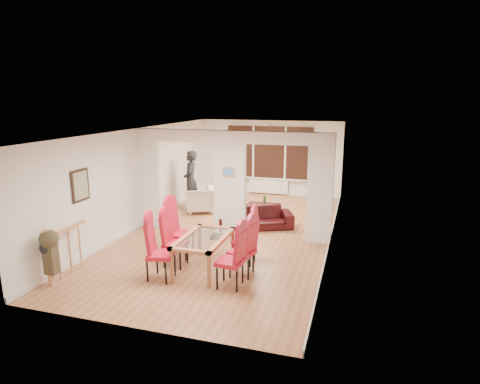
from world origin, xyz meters
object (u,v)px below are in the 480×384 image
at_px(dining_chair_la, 160,250).
at_px(armchair, 200,199).
at_px(bottle, 265,200).
at_px(bowl, 269,204).
at_px(sofa, 255,217).
at_px(television, 315,202).
at_px(person, 191,180).
at_px(dining_chair_lc, 180,230).
at_px(coffee_table, 264,207).
at_px(dining_table, 204,254).
at_px(dining_chair_lb, 175,240).
at_px(dining_chair_rb, 242,248).
at_px(dining_chair_ra, 230,257).
at_px(dining_chair_rc, 244,237).

height_order(dining_chair_la, armchair, dining_chair_la).
xyz_separation_m(bottle, bowl, (0.14, -0.03, -0.12)).
distance_m(bottle, bowl, 0.19).
bearing_deg(bottle, sofa, -86.01).
distance_m(sofa, television, 2.55).
bearing_deg(person, dining_chair_lc, 3.82).
bearing_deg(television, coffee_table, 129.28).
xyz_separation_m(dining_table, sofa, (0.29, 2.90, -0.07)).
height_order(dining_chair_la, dining_chair_lb, dining_chair_la).
bearing_deg(dining_chair_lc, dining_chair_lb, -70.24).
xyz_separation_m(dining_chair_rb, bottle, (-0.60, 4.45, -0.19)).
xyz_separation_m(dining_chair_rb, armchair, (-2.46, 3.91, -0.17)).
distance_m(dining_chair_lc, dining_chair_ra, 1.80).
height_order(dining_table, dining_chair_rc, dining_chair_rc).
distance_m(dining_chair_lb, sofa, 3.01).
relative_size(dining_chair_la, person, 0.64).
height_order(dining_chair_la, dining_chair_rb, dining_chair_la).
bearing_deg(coffee_table, person, -171.24).
distance_m(dining_chair_lb, bowl, 4.49).
relative_size(television, bowl, 4.62).
relative_size(dining_chair_la, dining_chair_lb, 1.06).
xyz_separation_m(dining_chair_lb, coffee_table, (0.78, 4.48, -0.43)).
bearing_deg(dining_table, person, 116.56).
distance_m(dining_chair_rb, bottle, 4.49).
height_order(dining_chair_la, bowl, dining_chair_la).
bearing_deg(person, armchair, 40.06).
relative_size(dining_chair_lb, dining_chair_ra, 0.97).
bearing_deg(dining_table, bottle, 87.66).
height_order(dining_table, dining_chair_ra, dining_chair_ra).
height_order(dining_chair_lb, dining_chair_lc, dining_chair_lc).
xyz_separation_m(television, coffee_table, (-1.49, -0.54, -0.15)).
relative_size(dining_chair_lc, television, 1.30).
bearing_deg(dining_chair_rb, dining_chair_la, -143.03).
distance_m(dining_chair_la, bowl, 5.12).
height_order(dining_chair_rc, television, dining_chair_rc).
relative_size(dining_chair_la, sofa, 0.59).
distance_m(dining_chair_ra, television, 5.67).
height_order(dining_table, television, dining_table).
bearing_deg(dining_chair_lc, armchair, 112.32).
bearing_deg(dining_table, television, 72.20).
bearing_deg(bowl, dining_chair_lc, -105.52).
xyz_separation_m(sofa, bottle, (-0.11, 1.55, 0.08)).
bearing_deg(dining_chair_rb, bottle, 111.43).
xyz_separation_m(person, bottle, (2.27, 0.27, -0.53)).
height_order(dining_chair_lb, coffee_table, dining_chair_lb).
distance_m(dining_chair_la, dining_chair_lc, 1.14).
bearing_deg(dining_table, sofa, 84.28).
height_order(dining_table, bottle, dining_table).
height_order(dining_chair_la, dining_chair_rc, dining_chair_la).
height_order(armchair, bowl, armchair).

